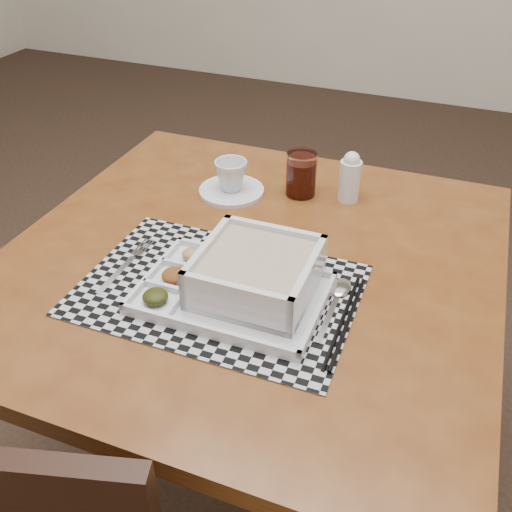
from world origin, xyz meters
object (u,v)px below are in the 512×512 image
at_px(dining_table, 250,285).
at_px(serving_tray, 249,279).
at_px(cup, 231,175).
at_px(creamer_bottle, 350,177).
at_px(juice_glass, 301,176).

height_order(dining_table, serving_tray, serving_tray).
xyz_separation_m(serving_tray, cup, (-0.18, 0.33, 0.01)).
distance_m(cup, creamer_bottle, 0.27).
xyz_separation_m(dining_table, creamer_bottle, (0.12, 0.29, 0.13)).
height_order(serving_tray, creamer_bottle, creamer_bottle).
xyz_separation_m(dining_table, juice_glass, (0.01, 0.27, 0.12)).
bearing_deg(juice_glass, creamer_bottle, 8.98).
xyz_separation_m(cup, creamer_bottle, (0.26, 0.07, 0.01)).
bearing_deg(creamer_bottle, serving_tray, -100.67).
height_order(dining_table, juice_glass, juice_glass).
relative_size(dining_table, juice_glass, 9.35).
xyz_separation_m(dining_table, serving_tray, (0.05, -0.11, 0.11)).
xyz_separation_m(dining_table, cup, (-0.14, 0.22, 0.12)).
bearing_deg(cup, serving_tray, -50.72).
bearing_deg(serving_tray, creamer_bottle, 79.33).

